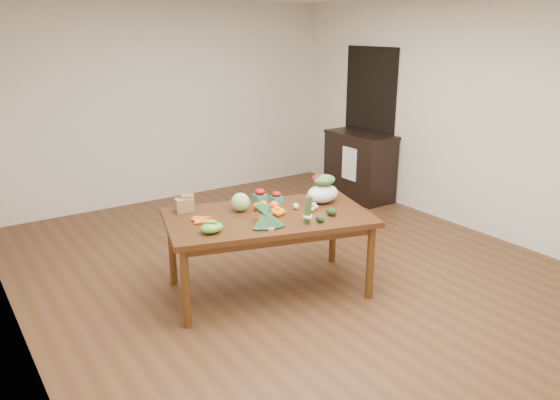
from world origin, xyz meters
TOP-DOWN VIEW (x-y plane):
  - floor at (0.00, 0.00)m, footprint 6.00×6.00m
  - room_walls at (0.00, 0.00)m, footprint 5.02×6.02m
  - dining_table at (-0.44, -0.25)m, footprint 2.02×1.47m
  - doorway_dark at (2.48, 1.60)m, footprint 0.02×1.00m
  - cabinet at (2.22, 1.47)m, footprint 0.52×1.02m
  - dish_towel at (1.96, 1.40)m, footprint 0.02×0.28m
  - paper_bag at (-1.02, 0.26)m, footprint 0.25×0.23m
  - cabbage at (-0.59, -0.02)m, footprint 0.17×0.17m
  - strawberry_basket_a at (-0.29, 0.12)m, footprint 0.14×0.14m
  - strawberry_basket_b at (-0.17, 0.01)m, footprint 0.12×0.12m
  - orange_a at (-0.45, -0.09)m, footprint 0.08×0.08m
  - orange_b at (-0.38, -0.09)m, footprint 0.08×0.08m
  - orange_c at (-0.31, -0.16)m, footprint 0.09×0.09m
  - mandarin_cluster at (-0.36, -0.28)m, footprint 0.22×0.22m
  - carrots at (-0.98, -0.07)m, footprint 0.26×0.24m
  - snap_pea_bag at (-1.06, -0.36)m, footprint 0.20×0.15m
  - kale_bunch at (-0.60, -0.50)m, footprint 0.42×0.47m
  - asparagus_bundle at (-0.28, -0.63)m, footprint 0.11×0.13m
  - potato_a at (-0.14, -0.27)m, footprint 0.05×0.05m
  - potato_b at (-0.06, -0.40)m, footprint 0.05×0.05m
  - potato_c at (0.03, -0.31)m, footprint 0.06×0.05m
  - potato_d at (-0.11, -0.22)m, footprint 0.06×0.05m
  - potato_e at (0.01, -0.37)m, footprint 0.06×0.05m
  - avocado_a at (-0.17, -0.66)m, footprint 0.08×0.10m
  - avocado_b at (0.02, -0.58)m, footprint 0.10×0.13m
  - salad_bag at (0.20, -0.24)m, footprint 0.37×0.32m

SIDE VIEW (x-z plane):
  - floor at x=0.00m, z-range 0.00..0.00m
  - dining_table at x=-0.44m, z-range 0.00..0.75m
  - cabinet at x=2.22m, z-range 0.00..0.94m
  - dish_towel at x=1.96m, z-range 0.33..0.78m
  - carrots at x=-0.98m, z-range 0.75..0.78m
  - potato_b at x=-0.06m, z-range 0.75..0.80m
  - potato_a at x=-0.14m, z-range 0.75..0.80m
  - potato_d at x=-0.11m, z-range 0.75..0.80m
  - potato_e at x=0.01m, z-range 0.75..0.80m
  - potato_c at x=0.03m, z-range 0.75..0.80m
  - avocado_a at x=-0.17m, z-range 0.75..0.81m
  - avocado_b at x=0.02m, z-range 0.75..0.82m
  - orange_a at x=-0.45m, z-range 0.75..0.83m
  - orange_b at x=-0.38m, z-range 0.75..0.83m
  - mandarin_cluster at x=-0.36m, z-range 0.75..0.83m
  - orange_c at x=-0.31m, z-range 0.75..0.84m
  - strawberry_basket_b at x=-0.17m, z-range 0.75..0.84m
  - snap_pea_bag at x=-1.06m, z-range 0.75..0.84m
  - strawberry_basket_a at x=-0.29m, z-range 0.75..0.85m
  - paper_bag at x=-1.02m, z-range 0.75..0.90m
  - kale_bunch at x=-0.60m, z-range 0.75..0.91m
  - cabbage at x=-0.59m, z-range 0.75..0.92m
  - salad_bag at x=0.20m, z-range 0.75..1.00m
  - asparagus_bundle at x=-0.28m, z-range 0.75..1.00m
  - doorway_dark at x=2.48m, z-range 0.00..2.10m
  - room_walls at x=0.00m, z-range 0.00..2.70m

